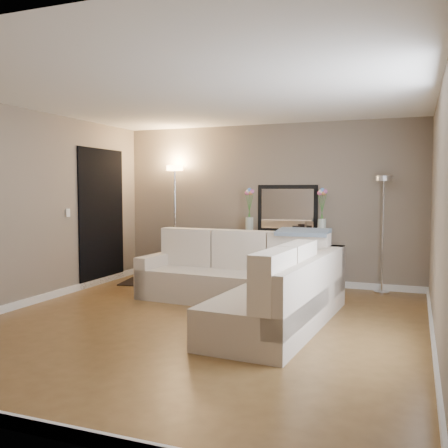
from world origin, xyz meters
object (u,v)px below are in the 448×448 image
(floor_lamp_unlit, at_px, (383,211))
(floor_lamp_lit, at_px, (175,199))
(console_table, at_px, (279,256))
(sectional_sofa, at_px, (250,283))

(floor_lamp_unlit, bearing_deg, floor_lamp_lit, 179.30)
(console_table, relative_size, floor_lamp_unlit, 0.80)
(sectional_sofa, relative_size, floor_lamp_lit, 1.44)
(sectional_sofa, xyz_separation_m, floor_lamp_unlit, (1.48, 1.76, 0.87))
(console_table, distance_m, floor_lamp_lit, 2.07)
(floor_lamp_lit, xyz_separation_m, floor_lamp_unlit, (3.44, -0.04, -0.15))
(sectional_sofa, height_order, floor_lamp_unlit, floor_lamp_unlit)
(sectional_sofa, distance_m, floor_lamp_unlit, 2.46)
(floor_lamp_lit, distance_m, floor_lamp_unlit, 3.45)
(sectional_sofa, bearing_deg, floor_lamp_unlit, 49.77)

